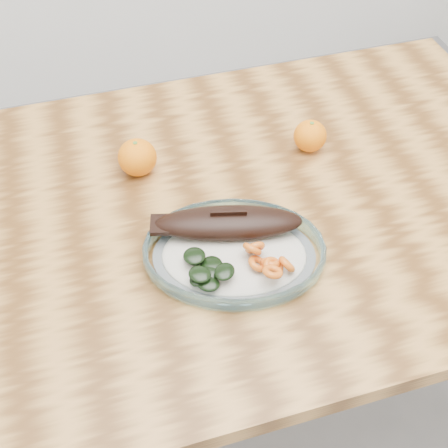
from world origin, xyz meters
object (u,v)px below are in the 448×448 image
object	(u,v)px
plated_meal	(234,250)
orange_right	(310,136)
orange_left	(137,157)
dining_table	(249,234)

from	to	relation	value
plated_meal	orange_right	xyz separation A→B (m)	(0.22, 0.22, 0.01)
orange_left	orange_right	bearing A→B (deg)	-4.74
dining_table	orange_left	bearing A→B (deg)	145.15
plated_meal	orange_right	world-z (taller)	plated_meal
plated_meal	orange_right	bearing A→B (deg)	61.16
dining_table	orange_right	world-z (taller)	orange_right
dining_table	plated_meal	distance (m)	0.18
dining_table	plated_meal	size ratio (longest dim) A/B	1.81
dining_table	orange_right	size ratio (longest dim) A/B	18.70
orange_left	orange_right	size ratio (longest dim) A/B	1.13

